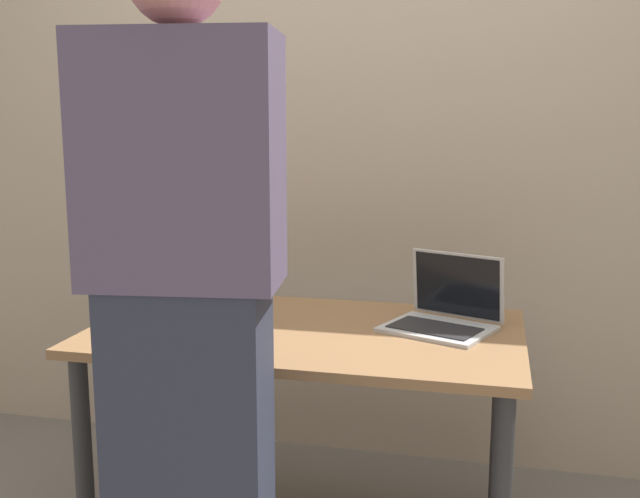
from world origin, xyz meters
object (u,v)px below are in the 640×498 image
beer_bottle_dark (242,297)px  person_figure (187,315)px  laptop (445,312)px  beer_bottle_green (218,285)px  beer_bottle_amber (196,283)px

beer_bottle_dark → person_figure: bearing=-83.2°
laptop → person_figure: size_ratio=0.22×
beer_bottle_dark → beer_bottle_green: 0.11m
beer_bottle_amber → beer_bottle_green: (0.12, -0.12, 0.02)m
beer_bottle_amber → beer_bottle_green: 0.17m
beer_bottle_green → person_figure: person_figure is taller
beer_bottle_amber → laptop: bearing=0.4°
beer_bottle_green → beer_bottle_dark: bearing=-26.4°
beer_bottle_green → person_figure: bearing=-75.0°
laptop → beer_bottle_green: (-0.70, -0.12, 0.08)m
laptop → beer_bottle_dark: size_ratio=1.40×
beer_bottle_amber → beer_bottle_dark: 0.27m
beer_bottle_dark → beer_bottle_amber: bearing=143.0°
beer_bottle_dark → beer_bottle_green: size_ratio=0.84×
laptop → beer_bottle_amber: bearing=-179.6°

